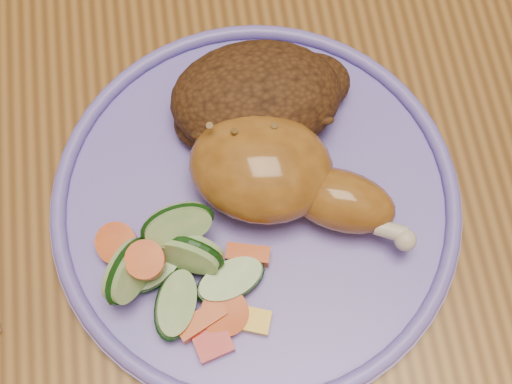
% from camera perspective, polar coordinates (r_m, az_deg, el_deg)
% --- Properties ---
extents(ground, '(4.00, 4.00, 0.00)m').
position_cam_1_polar(ground, '(1.22, 4.25, -9.68)').
color(ground, brown).
rests_on(ground, ground).
extents(dining_table, '(0.90, 1.40, 0.75)m').
position_cam_1_polar(dining_table, '(0.59, 8.72, 3.65)').
color(dining_table, brown).
rests_on(dining_table, ground).
extents(plate, '(0.27, 0.27, 0.01)m').
position_cam_1_polar(plate, '(0.47, -0.00, -0.94)').
color(plate, '#7564D2').
rests_on(plate, dining_table).
extents(plate_rim, '(0.27, 0.27, 0.01)m').
position_cam_1_polar(plate_rim, '(0.46, -0.00, -0.46)').
color(plate_rim, '#7564D2').
rests_on(plate_rim, plate).
extents(chicken_leg, '(0.14, 0.11, 0.05)m').
position_cam_1_polar(chicken_leg, '(0.44, 1.96, 1.35)').
color(chicken_leg, '#9E6221').
rests_on(chicken_leg, plate).
extents(rice_pilaf, '(0.12, 0.08, 0.05)m').
position_cam_1_polar(rice_pilaf, '(0.47, 0.28, 7.58)').
color(rice_pilaf, '#442611').
rests_on(rice_pilaf, plate).
extents(vegetable_pile, '(0.11, 0.10, 0.05)m').
position_cam_1_polar(vegetable_pile, '(0.44, -6.42, -6.20)').
color(vegetable_pile, '#A50A05').
rests_on(vegetable_pile, plate).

